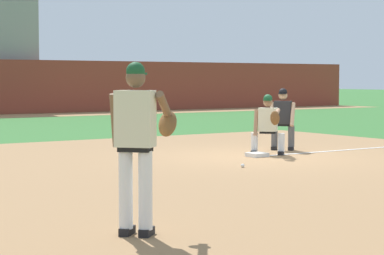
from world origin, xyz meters
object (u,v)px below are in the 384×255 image
at_px(pitcher, 138,137).
at_px(first_baseman, 268,122).
at_px(baseball, 243,166).
at_px(first_base_bag, 257,155).
at_px(umpire, 283,117).

relative_size(pitcher, first_baseman, 1.39).
height_order(baseball, pitcher, pitcher).
height_order(first_base_bag, baseball, first_base_bag).
relative_size(first_base_bag, umpire, 0.26).
relative_size(first_baseman, umpire, 0.92).
xyz_separation_m(first_base_bag, first_baseman, (0.45, 0.17, 0.69)).
bearing_deg(first_baseman, first_base_bag, -159.00).
bearing_deg(pitcher, first_base_bag, 42.68).
relative_size(first_base_bag, pitcher, 0.20).
distance_m(baseball, first_baseman, 2.55).
distance_m(first_base_bag, umpire, 1.84).
relative_size(baseball, umpire, 0.05).
xyz_separation_m(first_baseman, umpire, (1.00, 0.68, 0.06)).
bearing_deg(first_base_bag, first_baseman, 21.00).
height_order(pitcher, first_baseman, pitcher).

